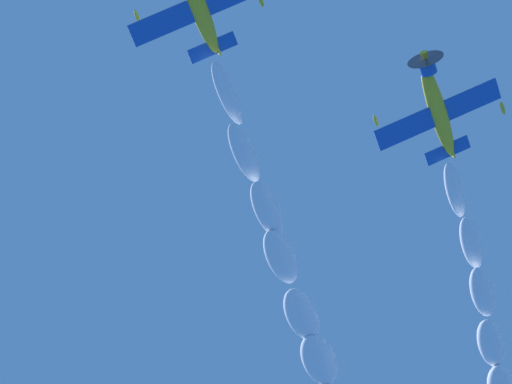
# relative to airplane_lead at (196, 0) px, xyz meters

# --- Properties ---
(airplane_lead) EXTENTS (9.02, 9.67, 4.22)m
(airplane_lead) POSITION_rel_airplane_lead_xyz_m (0.00, 0.00, 0.00)
(airplane_lead) COLOR gold
(airplane_left_wingman) EXTENTS (9.03, 9.67, 4.51)m
(airplane_left_wingman) POSITION_rel_airplane_lead_xyz_m (15.06, -12.55, -0.12)
(airplane_left_wingman) COLOR gold
(smoke_trail_lead) EXTENTS (41.07, 7.55, 9.24)m
(smoke_trail_lead) POSITION_rel_airplane_lead_xyz_m (30.07, 3.59, -5.29)
(smoke_trail_lead) COLOR white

